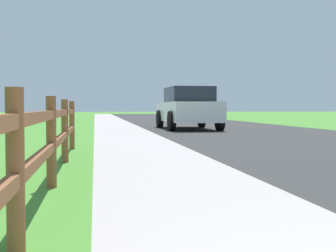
{
  "coord_description": "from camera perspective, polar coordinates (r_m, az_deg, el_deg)",
  "views": [
    {
      "loc": [
        -1.97,
        -0.42,
        0.89
      ],
      "look_at": [
        -0.69,
        7.97,
        0.55
      ],
      "focal_mm": 51.1,
      "sensor_mm": 36.0,
      "label": 1
    }
  ],
  "objects": [
    {
      "name": "road_asphalt",
      "position": [
        27.98,
        2.56,
        0.48
      ],
      "size": [
        7.0,
        66.0,
        0.01
      ],
      "primitive_type": "cube",
      "color": "#2C2C2C",
      "rests_on": "ground"
    },
    {
      "name": "parked_suv_white",
      "position": [
        19.05,
        2.41,
        2.17
      ],
      "size": [
        2.12,
        4.65,
        1.67
      ],
      "color": "white",
      "rests_on": "ground"
    },
    {
      "name": "grass_verge",
      "position": [
        27.55,
        -13.98,
        0.39
      ],
      "size": [
        5.0,
        66.0,
        0.0
      ],
      "primitive_type": "cube",
      "color": "#46852F",
      "rests_on": "ground"
    },
    {
      "name": "curb_concrete",
      "position": [
        27.45,
        -10.86,
        0.41
      ],
      "size": [
        6.0,
        66.0,
        0.01
      ],
      "primitive_type": "cube",
      "color": "#A9A09E",
      "rests_on": "ground"
    },
    {
      "name": "rail_fence",
      "position": [
        5.35,
        -13.76,
        -1.01
      ],
      "size": [
        0.11,
        9.64,
        1.01
      ],
      "color": "brown",
      "rests_on": "ground"
    },
    {
      "name": "ground_plane",
      "position": [
        25.51,
        -4.28,
        0.29
      ],
      "size": [
        120.0,
        120.0,
        0.0
      ],
      "primitive_type": "plane",
      "color": "#46852F"
    }
  ]
}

